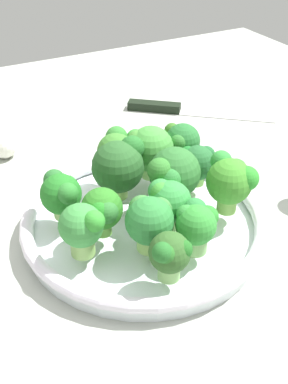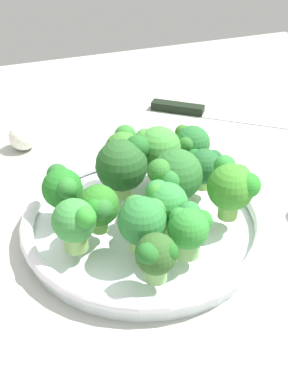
{
  "view_description": "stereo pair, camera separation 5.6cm",
  "coord_description": "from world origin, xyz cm",
  "px_view_note": "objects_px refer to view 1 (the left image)",
  "views": [
    {
      "loc": [
        22.65,
        42.24,
        37.59
      ],
      "look_at": [
        1.05,
        1.28,
        5.97
      ],
      "focal_mm": 45.16,
      "sensor_mm": 36.0,
      "label": 1
    },
    {
      "loc": [
        17.55,
        44.54,
        37.59
      ],
      "look_at": [
        1.05,
        1.28,
        5.97
      ],
      "focal_mm": 45.16,
      "sensor_mm": 36.0,
      "label": 2
    }
  ],
  "objects_px": {
    "broccoli_floret_1": "(149,149)",
    "knife": "(180,110)",
    "broccoli_floret_5": "(61,193)",
    "broccoli_floret_13": "(198,162)",
    "broccoli_floret_0": "(120,165)",
    "broccoli_floret_2": "(83,227)",
    "broccoli_floret_7": "(116,150)",
    "broccoli_floret_4": "(231,180)",
    "broccoli_floret_12": "(170,200)",
    "broccoli_floret_3": "(150,220)",
    "broccoli_floret_10": "(196,224)",
    "broccoli_floret_6": "(173,174)",
    "broccoli_floret_11": "(102,210)",
    "broccoli_floret_9": "(170,254)",
    "bowl": "(144,222)",
    "broccoli_floret_8": "(181,143)",
    "garlic_bulb": "(3,144)"
  },
  "relations": [
    {
      "from": "broccoli_floret_12",
      "to": "broccoli_floret_13",
      "type": "xyz_separation_m",
      "value": [
        -0.08,
        -0.07,
        -0.01
      ]
    },
    {
      "from": "broccoli_floret_3",
      "to": "broccoli_floret_8",
      "type": "relative_size",
      "value": 0.97
    },
    {
      "from": "knife",
      "to": "broccoli_floret_4",
      "type": "bearing_deg",
      "value": 68.19
    },
    {
      "from": "broccoli_floret_6",
      "to": "broccoli_floret_8",
      "type": "distance_m",
      "value": 0.09
    },
    {
      "from": "broccoli_floret_1",
      "to": "broccoli_floret_4",
      "type": "height_order",
      "value": "broccoli_floret_1"
    },
    {
      "from": "broccoli_floret_8",
      "to": "broccoli_floret_3",
      "type": "bearing_deg",
      "value": 47.32
    },
    {
      "from": "broccoli_floret_5",
      "to": "knife",
      "type": "relative_size",
      "value": 0.26
    },
    {
      "from": "broccoli_floret_2",
      "to": "broccoli_floret_10",
      "type": "bearing_deg",
      "value": 156.86
    },
    {
      "from": "broccoli_floret_0",
      "to": "broccoli_floret_10",
      "type": "height_order",
      "value": "broccoli_floret_0"
    },
    {
      "from": "broccoli_floret_2",
      "to": "broccoli_floret_11",
      "type": "bearing_deg",
      "value": -145.81
    },
    {
      "from": "broccoli_floret_2",
      "to": "broccoli_floret_5",
      "type": "height_order",
      "value": "broccoli_floret_2"
    },
    {
      "from": "bowl",
      "to": "broccoli_floret_9",
      "type": "relative_size",
      "value": 5.44
    },
    {
      "from": "broccoli_floret_5",
      "to": "broccoli_floret_13",
      "type": "bearing_deg",
      "value": 175.94
    },
    {
      "from": "broccoli_floret_1",
      "to": "broccoli_floret_7",
      "type": "relative_size",
      "value": 1.04
    },
    {
      "from": "broccoli_floret_6",
      "to": "bowl",
      "type": "bearing_deg",
      "value": -4.12
    },
    {
      "from": "broccoli_floret_3",
      "to": "broccoli_floret_12",
      "type": "relative_size",
      "value": 1.0
    },
    {
      "from": "broccoli_floret_4",
      "to": "knife",
      "type": "relative_size",
      "value": 0.31
    },
    {
      "from": "broccoli_floret_4",
      "to": "broccoli_floret_7",
      "type": "xyz_separation_m",
      "value": [
        0.09,
        -0.13,
        0.0
      ]
    },
    {
      "from": "broccoli_floret_2",
      "to": "broccoli_floret_6",
      "type": "xyz_separation_m",
      "value": [
        -0.13,
        -0.03,
        0.01
      ]
    },
    {
      "from": "bowl",
      "to": "broccoli_floret_4",
      "type": "xyz_separation_m",
      "value": [
        -0.09,
        0.04,
        0.06
      ]
    },
    {
      "from": "broccoli_floret_0",
      "to": "broccoli_floret_1",
      "type": "distance_m",
      "value": 0.06
    },
    {
      "from": "bowl",
      "to": "broccoli_floret_4",
      "type": "distance_m",
      "value": 0.12
    },
    {
      "from": "bowl",
      "to": "broccoli_floret_8",
      "type": "bearing_deg",
      "value": -143.55
    },
    {
      "from": "bowl",
      "to": "broccoli_floret_5",
      "type": "bearing_deg",
      "value": -23.95
    },
    {
      "from": "broccoli_floret_2",
      "to": "broccoli_floret_8",
      "type": "bearing_deg",
      "value": -150.32
    },
    {
      "from": "knife",
      "to": "broccoli_floret_5",
      "type": "bearing_deg",
      "value": 37.6
    },
    {
      "from": "broccoli_floret_7",
      "to": "broccoli_floret_10",
      "type": "xyz_separation_m",
      "value": [
        -0.01,
        0.17,
        -0.01
      ]
    },
    {
      "from": "broccoli_floret_12",
      "to": "broccoli_floret_13",
      "type": "height_order",
      "value": "broccoli_floret_12"
    },
    {
      "from": "broccoli_floret_13",
      "to": "broccoli_floret_8",
      "type": "bearing_deg",
      "value": -89.8
    },
    {
      "from": "broccoli_floret_8",
      "to": "broccoli_floret_10",
      "type": "relative_size",
      "value": 1.16
    },
    {
      "from": "broccoli_floret_1",
      "to": "knife",
      "type": "relative_size",
      "value": 0.32
    },
    {
      "from": "broccoli_floret_0",
      "to": "broccoli_floret_11",
      "type": "height_order",
      "value": "broccoli_floret_0"
    },
    {
      "from": "broccoli_floret_10",
      "to": "broccoli_floret_12",
      "type": "distance_m",
      "value": 0.04
    },
    {
      "from": "broccoli_floret_0",
      "to": "broccoli_floret_9",
      "type": "distance_m",
      "value": 0.16
    },
    {
      "from": "broccoli_floret_0",
      "to": "broccoli_floret_9",
      "type": "xyz_separation_m",
      "value": [
        0.02,
        0.16,
        -0.01
      ]
    },
    {
      "from": "broccoli_floret_0",
      "to": "broccoli_floret_2",
      "type": "height_order",
      "value": "broccoli_floret_0"
    },
    {
      "from": "broccoli_floret_5",
      "to": "garlic_bulb",
      "type": "distance_m",
      "value": 0.23
    },
    {
      "from": "broccoli_floret_6",
      "to": "broccoli_floret_12",
      "type": "xyz_separation_m",
      "value": [
        0.03,
        0.04,
        -0.01
      ]
    },
    {
      "from": "broccoli_floret_12",
      "to": "broccoli_floret_4",
      "type": "bearing_deg",
      "value": 179.23
    },
    {
      "from": "broccoli_floret_6",
      "to": "broccoli_floret_13",
      "type": "xyz_separation_m",
      "value": [
        -0.05,
        -0.03,
        -0.01
      ]
    },
    {
      "from": "bowl",
      "to": "broccoli_floret_12",
      "type": "relative_size",
      "value": 4.72
    },
    {
      "from": "broccoli_floret_7",
      "to": "garlic_bulb",
      "type": "distance_m",
      "value": 0.22
    },
    {
      "from": "broccoli_floret_6",
      "to": "broccoli_floret_13",
      "type": "bearing_deg",
      "value": -152.05
    },
    {
      "from": "bowl",
      "to": "broccoli_floret_1",
      "type": "height_order",
      "value": "broccoli_floret_1"
    },
    {
      "from": "broccoli_floret_4",
      "to": "broccoli_floret_12",
      "type": "height_order",
      "value": "broccoli_floret_4"
    },
    {
      "from": "broccoli_floret_2",
      "to": "broccoli_floret_7",
      "type": "relative_size",
      "value": 0.89
    },
    {
      "from": "broccoli_floret_8",
      "to": "knife",
      "type": "height_order",
      "value": "broccoli_floret_8"
    },
    {
      "from": "broccoli_floret_0",
      "to": "broccoli_floret_10",
      "type": "relative_size",
      "value": 1.35
    },
    {
      "from": "broccoli_floret_2",
      "to": "broccoli_floret_7",
      "type": "xyz_separation_m",
      "value": [
        -0.09,
        -0.12,
        0.01
      ]
    },
    {
      "from": "broccoli_floret_2",
      "to": "broccoli_floret_3",
      "type": "height_order",
      "value": "broccoli_floret_3"
    }
  ]
}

